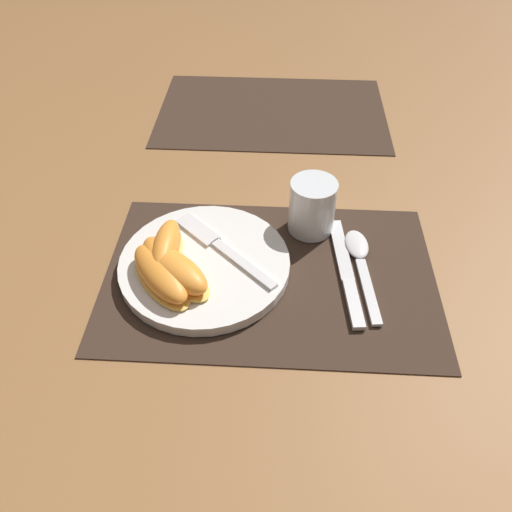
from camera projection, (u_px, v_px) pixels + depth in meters
ground_plane at (270, 276)px, 0.70m from camera, size 3.00×3.00×0.00m
placemat at (270, 275)px, 0.70m from camera, size 0.46×0.30×0.00m
placemat_far at (272, 111)px, 1.03m from camera, size 0.46×0.30×0.00m
plate at (205, 264)px, 0.70m from camera, size 0.24×0.24×0.02m
juice_glass at (312, 209)px, 0.75m from camera, size 0.07×0.07×0.08m
knife at (346, 273)px, 0.70m from camera, size 0.04×0.21×0.01m
spoon at (360, 256)px, 0.72m from camera, size 0.04×0.18×0.01m
fork at (218, 245)px, 0.72m from camera, size 0.16×0.15×0.00m
citrus_wedge_0 at (166, 249)px, 0.69m from camera, size 0.04×0.11×0.04m
citrus_wedge_1 at (161, 262)px, 0.68m from camera, size 0.09×0.11×0.03m
citrus_wedge_2 at (161, 274)px, 0.66m from camera, size 0.12×0.13×0.03m
citrus_wedge_3 at (175, 271)px, 0.66m from camera, size 0.13×0.12×0.04m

